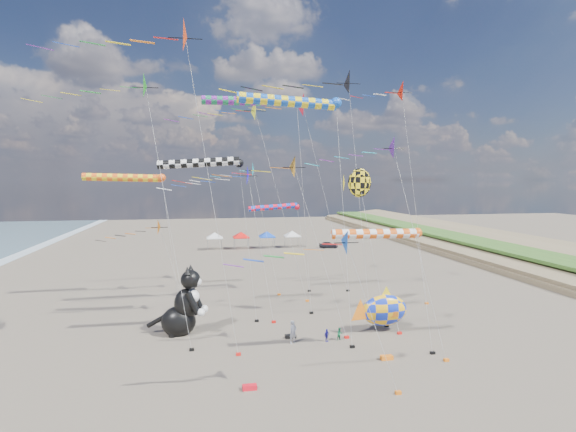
% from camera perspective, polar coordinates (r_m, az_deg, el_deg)
% --- Properties ---
extents(ground, '(260.00, 260.00, 0.00)m').
position_cam_1_polar(ground, '(29.77, 6.97, -21.77)').
color(ground, brown).
rests_on(ground, ground).
extents(delta_kite_0, '(8.62, 1.92, 15.28)m').
position_cam_1_polar(delta_kite_0, '(50.16, -4.64, 5.46)').
color(delta_kite_0, '#0DA1B9').
rests_on(delta_kite_0, ground).
extents(delta_kite_1, '(12.28, 2.07, 15.32)m').
position_cam_1_polar(delta_kite_1, '(35.63, 0.35, 5.75)').
color(delta_kite_1, '#F3A220').
rests_on(delta_kite_1, ground).
extents(delta_kite_2, '(15.59, 3.04, 23.31)m').
position_cam_1_polar(delta_kite_2, '(52.17, 2.55, 13.82)').
color(delta_kite_2, red).
rests_on(delta_kite_2, ground).
extents(delta_kite_3, '(9.29, 1.65, 10.44)m').
position_cam_1_polar(delta_kite_3, '(26.45, 6.35, -4.16)').
color(delta_kite_3, '#0543B5').
rests_on(delta_kite_3, ground).
extents(delta_kite_4, '(12.92, 2.56, 21.68)m').
position_cam_1_polar(delta_kite_4, '(47.55, -3.48, 12.98)').
color(delta_kite_4, '#F1FA1E').
rests_on(delta_kite_4, ground).
extents(delta_kite_5, '(14.44, 2.59, 23.61)m').
position_cam_1_polar(delta_kite_5, '(43.13, 5.15, 16.37)').
color(delta_kite_5, black).
rests_on(delta_kite_5, ground).
extents(delta_kite_6, '(11.99, 2.54, 24.21)m').
position_cam_1_polar(delta_kite_6, '(34.31, -12.93, 20.49)').
color(delta_kite_6, red).
rests_on(delta_kite_6, ground).
extents(delta_kite_7, '(10.02, 1.80, 16.39)m').
position_cam_1_polar(delta_kite_7, '(31.60, 12.32, 7.96)').
color(delta_kite_7, '#541C8A').
rests_on(delta_kite_7, ground).
extents(delta_kite_8, '(9.87, 2.02, 14.65)m').
position_cam_1_polar(delta_kite_8, '(40.20, -6.71, 4.71)').
color(delta_kite_8, '#160BDE').
rests_on(delta_kite_8, ground).
extents(delta_kite_9, '(10.72, 2.07, 21.15)m').
position_cam_1_polar(delta_kite_9, '(35.52, -19.15, 14.98)').
color(delta_kite_9, '#1C7D1D').
rests_on(delta_kite_9, ground).
extents(delta_kite_10, '(7.88, 1.67, 9.67)m').
position_cam_1_polar(delta_kite_10, '(43.71, -17.11, -1.84)').
color(delta_kite_10, orange).
rests_on(delta_kite_10, ground).
extents(delta_kite_11, '(10.44, 2.39, 23.40)m').
position_cam_1_polar(delta_kite_11, '(48.40, 14.14, 14.85)').
color(delta_kite_11, red).
rests_on(delta_kite_11, ground).
extents(windsock_0, '(9.11, 0.84, 19.36)m').
position_cam_1_polar(windsock_0, '(33.97, 0.65, 14.19)').
color(windsock_0, blue).
rests_on(windsock_0, ground).
extents(windsock_1, '(10.55, 0.87, 20.92)m').
position_cam_1_polar(windsock_1, '(43.08, -4.22, 14.23)').
color(windsock_1, '#167E47').
rests_on(windsock_1, ground).
extents(windsock_2, '(8.82, 0.80, 15.11)m').
position_cam_1_polar(windsock_2, '(40.75, -10.67, 6.55)').
color(windsock_2, black).
rests_on(windsock_2, ground).
extents(windsock_3, '(7.34, 0.66, 10.41)m').
position_cam_1_polar(windsock_3, '(51.62, -1.54, 1.05)').
color(windsock_3, red).
rests_on(windsock_3, ground).
extents(windsock_4, '(8.20, 0.75, 9.70)m').
position_cam_1_polar(windsock_4, '(33.22, 11.65, -2.29)').
color(windsock_4, '#EE5610').
rests_on(windsock_4, ground).
extents(windsock_5, '(9.68, 0.86, 13.88)m').
position_cam_1_polar(windsock_5, '(50.99, -19.74, 4.56)').
color(windsock_5, '#FF5815').
rests_on(windsock_5, ground).
extents(angelfish_kite, '(3.74, 3.02, 14.26)m').
position_cam_1_polar(angelfish_kite, '(41.57, 8.83, 4.05)').
color(angelfish_kite, yellow).
rests_on(angelfish_kite, ground).
extents(cat_inflatable, '(4.85, 3.26, 5.98)m').
position_cam_1_polar(cat_inflatable, '(40.01, -13.29, -10.31)').
color(cat_inflatable, black).
rests_on(cat_inflatable, ground).
extents(fish_inflatable, '(5.55, 2.33, 3.99)m').
position_cam_1_polar(fish_inflatable, '(40.82, 12.06, -11.59)').
color(fish_inflatable, '#142FC4').
rests_on(fish_inflatable, ground).
extents(person_adult, '(0.82, 0.75, 1.88)m').
position_cam_1_polar(person_adult, '(37.44, 0.63, -14.51)').
color(person_adult, '#8F929F').
rests_on(person_adult, ground).
extents(child_green, '(0.59, 0.51, 1.04)m').
position_cam_1_polar(child_green, '(38.50, 6.59, -14.66)').
color(child_green, '#156D40').
rests_on(child_green, ground).
extents(child_blue, '(0.65, 0.57, 1.06)m').
position_cam_1_polar(child_blue, '(38.09, 4.93, -14.86)').
color(child_blue, '#221E9A').
rests_on(child_blue, ground).
extents(kite_bag_0, '(0.90, 0.44, 0.30)m').
position_cam_1_polar(kite_bag_0, '(38.84, 0.31, -15.03)').
color(kite_bag_0, black).
rests_on(kite_bag_0, ground).
extents(kite_bag_1, '(0.90, 0.44, 0.30)m').
position_cam_1_polar(kite_bag_1, '(30.40, -4.89, -20.85)').
color(kite_bag_1, red).
rests_on(kite_bag_1, ground).
extents(kite_bag_2, '(0.90, 0.44, 0.30)m').
position_cam_1_polar(kite_bag_2, '(35.41, 12.41, -17.14)').
color(kite_bag_2, orange).
rests_on(kite_bag_2, ground).
extents(kite_bag_3, '(0.90, 0.44, 0.30)m').
position_cam_1_polar(kite_bag_3, '(45.87, 9.48, -11.99)').
color(kite_bag_3, '#1244B9').
rests_on(kite_bag_3, ground).
extents(tent_row, '(19.20, 4.20, 3.80)m').
position_cam_1_polar(tent_row, '(86.50, -4.33, -2.08)').
color(tent_row, silver).
rests_on(tent_row, ground).
extents(parked_car, '(3.83, 2.04, 1.24)m').
position_cam_1_polar(parked_car, '(87.67, 5.16, -3.66)').
color(parked_car, '#26262D').
rests_on(parked_car, ground).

